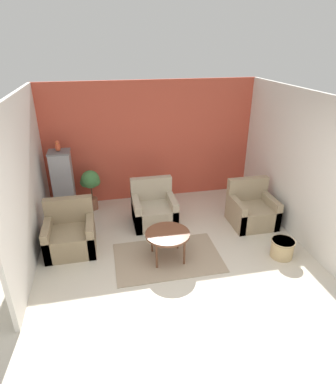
# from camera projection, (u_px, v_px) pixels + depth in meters

# --- Properties ---
(ground_plane) EXTENTS (20.00, 20.00, 0.00)m
(ground_plane) POSITION_uv_depth(u_px,v_px,m) (194.00, 304.00, 4.38)
(ground_plane) COLOR beige
(ground_plane) RESTS_ON ground
(wall_back_accent) EXTENTS (4.59, 0.06, 2.56)m
(wall_back_accent) POSITION_uv_depth(u_px,v_px,m) (151.00, 142.00, 6.91)
(wall_back_accent) COLOR #C64C38
(wall_back_accent) RESTS_ON ground_plane
(wall_left) EXTENTS (0.06, 3.45, 2.56)m
(wall_left) POSITION_uv_depth(u_px,v_px,m) (24.00, 183.00, 4.93)
(wall_left) COLOR silver
(wall_left) RESTS_ON ground_plane
(wall_right) EXTENTS (0.06, 3.45, 2.56)m
(wall_right) POSITION_uv_depth(u_px,v_px,m) (290.00, 162.00, 5.79)
(wall_right) COLOR silver
(wall_right) RESTS_ON ground_plane
(area_rug) EXTENTS (1.74, 1.13, 0.01)m
(area_rug) POSITION_uv_depth(u_px,v_px,m) (168.00, 257.00, 5.31)
(area_rug) COLOR gray
(area_rug) RESTS_ON ground_plane
(coffee_table) EXTENTS (0.72, 0.72, 0.49)m
(coffee_table) POSITION_uv_depth(u_px,v_px,m) (168.00, 235.00, 5.13)
(coffee_table) COLOR brown
(coffee_table) RESTS_ON ground_plane
(armchair_left) EXTENTS (0.81, 0.76, 0.85)m
(armchair_left) POSITION_uv_depth(u_px,v_px,m) (71.00, 235.00, 5.44)
(armchair_left) COLOR #8E7A5B
(armchair_left) RESTS_ON ground_plane
(armchair_right) EXTENTS (0.81, 0.76, 0.85)m
(armchair_right) POSITION_uv_depth(u_px,v_px,m) (251.00, 211.00, 6.22)
(armchair_right) COLOR #9E896B
(armchair_right) RESTS_ON ground_plane
(armchair_middle) EXTENTS (0.81, 0.76, 0.85)m
(armchair_middle) POSITION_uv_depth(u_px,v_px,m) (154.00, 210.00, 6.24)
(armchair_middle) COLOR tan
(armchair_middle) RESTS_ON ground_plane
(birdcage) EXTENTS (0.53, 0.53, 1.36)m
(birdcage) POSITION_uv_depth(u_px,v_px,m) (64.00, 186.00, 6.38)
(birdcage) COLOR slate
(birdcage) RESTS_ON ground_plane
(parrot) EXTENTS (0.10, 0.19, 0.22)m
(parrot) POSITION_uv_depth(u_px,v_px,m) (58.00, 146.00, 6.03)
(parrot) COLOR #D14C2D
(parrot) RESTS_ON birdcage
(potted_plant) EXTENTS (0.41, 0.37, 0.87)m
(potted_plant) POSITION_uv_depth(u_px,v_px,m) (91.00, 183.00, 6.61)
(potted_plant) COLOR brown
(potted_plant) RESTS_ON ground_plane
(wicker_basket) EXTENTS (0.38, 0.38, 0.31)m
(wicker_basket) POSITION_uv_depth(u_px,v_px,m) (282.00, 248.00, 5.28)
(wicker_basket) COLOR tan
(wicker_basket) RESTS_ON ground_plane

